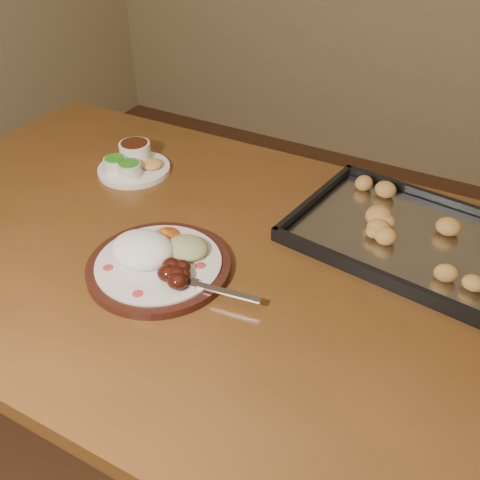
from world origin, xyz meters
The scene contains 4 objects.
dining_table centered at (-0.24, 0.07, 0.65)m, with size 1.51×0.91×0.75m.
dinner_plate centered at (-0.29, -0.02, 0.77)m, with size 0.35×0.27×0.06m.
condiment_saucer centered at (-0.56, 0.25, 0.77)m, with size 0.18×0.18×0.06m.
baking_tray centered at (0.10, 0.30, 0.76)m, with size 0.49×0.39×0.05m.
Camera 1 is at (0.23, -0.63, 1.40)m, focal length 40.00 mm.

